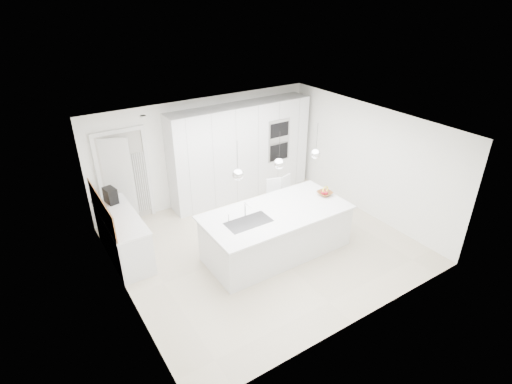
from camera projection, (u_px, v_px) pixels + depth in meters
floor at (264, 246)px, 8.13m from camera, size 5.50×5.50×0.00m
wall_back at (205, 150)px, 9.42m from camera, size 5.50×0.00×5.50m
wall_left at (119, 235)px, 6.23m from camera, size 0.00×5.00×5.00m
ceiling at (265, 128)px, 6.98m from camera, size 5.50×5.50×0.00m
tall_cabinets at (241, 151)px, 9.63m from camera, size 3.60×0.60×2.30m
oven_stack at (279, 140)px, 9.74m from camera, size 0.62×0.04×1.05m
doorway_frame at (125, 179)px, 8.56m from camera, size 1.11×0.08×2.13m
hallway_door at (114, 183)px, 8.41m from camera, size 0.76×0.38×2.00m
radiator at (141, 183)px, 8.79m from camera, size 0.32×0.04×1.40m
left_base_cabinets at (123, 237)px, 7.64m from camera, size 0.60×1.80×0.86m
left_worktop at (120, 217)px, 7.44m from camera, size 0.62×1.82×0.04m
oak_backsplash at (101, 208)px, 7.17m from camera, size 0.02×1.80×0.50m
island_base at (277, 233)px, 7.76m from camera, size 2.80×1.20×0.86m
island_worktop at (276, 212)px, 7.59m from camera, size 2.84×1.40×0.04m
island_sink at (249, 226)px, 7.26m from camera, size 0.84×0.44×0.18m
island_tap at (245, 210)px, 7.33m from camera, size 0.02×0.02×0.30m
pendant_left at (238, 175)px, 6.67m from camera, size 0.20×0.20×0.20m
pendant_mid at (279, 164)px, 7.08m from camera, size 0.20×0.20×0.20m
pendant_right at (316, 154)px, 7.49m from camera, size 0.20×0.20×0.20m
fruit_bowl at (325, 193)px, 8.15m from camera, size 0.30×0.30×0.07m
espresso_machine at (111, 195)px, 7.81m from camera, size 0.24×0.32×0.31m
bar_stool_left at (277, 203)px, 8.67m from camera, size 0.46×0.55×1.04m
bar_stool_right at (289, 197)px, 8.94m from camera, size 0.44×0.52×0.97m
apple_a at (323, 193)px, 8.10m from camera, size 0.08×0.08×0.08m
apple_b at (326, 193)px, 8.09m from camera, size 0.07×0.07×0.07m
apple_c at (325, 193)px, 8.10m from camera, size 0.07×0.07×0.07m
apple_extra_3 at (324, 192)px, 8.13m from camera, size 0.08×0.08×0.08m
banana_bunch at (325, 189)px, 8.13m from camera, size 0.25×0.18×0.22m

